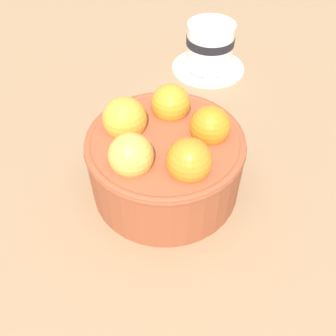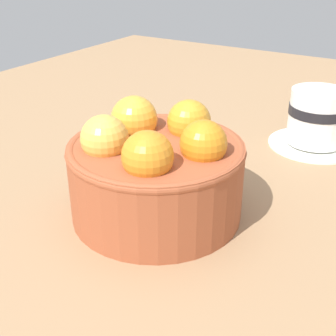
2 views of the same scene
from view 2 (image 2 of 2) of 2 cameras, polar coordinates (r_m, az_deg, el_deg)
The scene contains 3 objects.
ground_plane at distance 46.70cm, azimuth -1.38°, elevation -7.74°, with size 151.48×113.59×4.11cm, color #997551.
terracotta_bowl at distance 43.23cm, azimuth -1.52°, elevation -0.21°, with size 16.73×16.73×10.73cm.
coffee_cup at distance 61.88cm, azimuth 18.18°, elevation 5.76°, with size 11.68×11.68×7.52cm.
Camera 2 is at (32.18, 21.13, 24.39)cm, focal length 48.62 mm.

